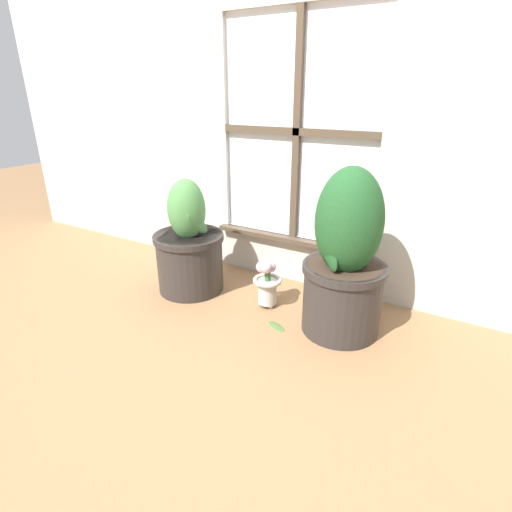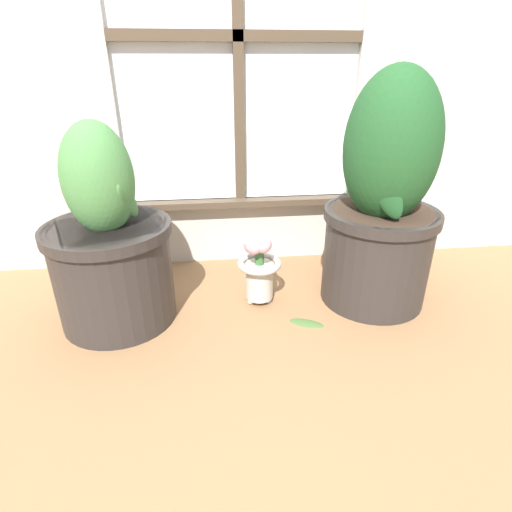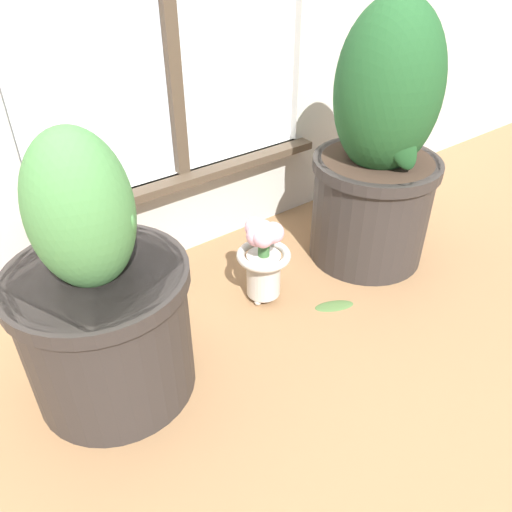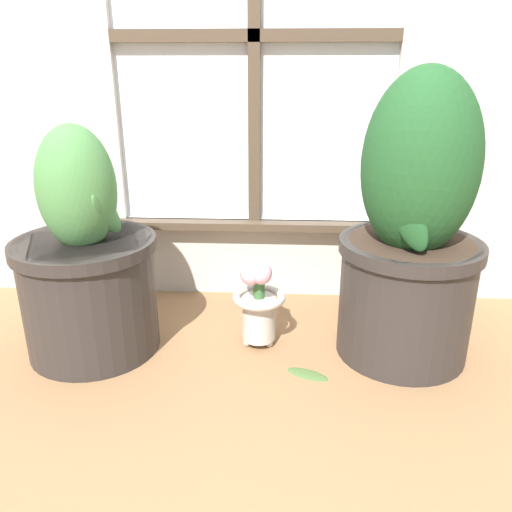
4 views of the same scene
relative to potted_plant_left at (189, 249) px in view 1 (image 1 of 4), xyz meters
The scene contains 6 objects.
ground_plane 0.50m from the potted_plant_left, 19.46° to the right, with size 10.00×10.00×0.00m, color olive.
wall_with_window 1.19m from the potted_plant_left, 43.94° to the left, with size 4.40×0.10×2.50m.
potted_plant_left is the anchor object (origin of this frame).
potted_plant_right 0.84m from the potted_plant_left, ahead, with size 0.36×0.36×0.74m.
flower_vase 0.46m from the potted_plant_left, ahead, with size 0.15×0.15×0.25m.
fallen_leaf 0.63m from the potted_plant_left, 10.33° to the right, with size 0.12×0.09×0.01m.
Camera 1 is at (0.88, -1.36, 1.01)m, focal length 28.00 mm.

